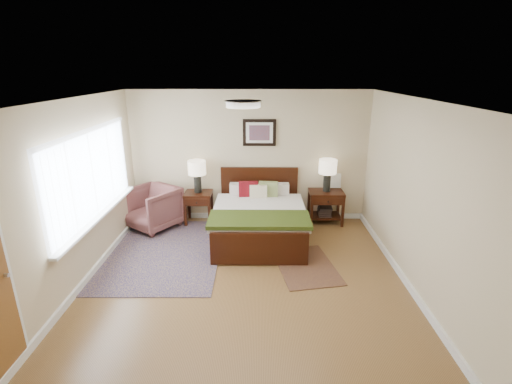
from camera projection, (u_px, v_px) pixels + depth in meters
floor at (245, 287)px, 5.10m from camera, size 5.00×5.00×0.00m
back_wall at (249, 157)px, 7.07m from camera, size 4.50×0.04×2.50m
front_wall at (229, 337)px, 2.33m from camera, size 4.50×0.04×2.50m
left_wall at (68, 201)px, 4.72m from camera, size 0.04×5.00×2.50m
right_wall at (422, 202)px, 4.69m from camera, size 0.04×5.00×2.50m
ceiling at (243, 101)px, 4.31m from camera, size 4.50×5.00×0.02m
window at (94, 176)px, 5.35m from camera, size 0.11×2.72×1.32m
ceil_fixture at (243, 104)px, 4.32m from camera, size 0.44×0.44×0.08m
bed at (259, 213)px, 6.42m from camera, size 1.60×1.92×1.04m
wall_art at (259, 133)px, 6.89m from camera, size 0.62×0.05×0.50m
nightstand_left at (198, 199)px, 7.09m from camera, size 0.51×0.46×0.61m
nightstand_right at (326, 204)px, 7.11m from camera, size 0.65×0.48×0.64m
lamp_left at (197, 171)px, 6.93m from camera, size 0.33×0.33×0.61m
lamp_right at (328, 169)px, 6.90m from camera, size 0.33×0.33×0.61m
armchair at (152, 208)px, 6.89m from camera, size 1.18×1.19×0.79m
rug_persian at (165, 252)px, 6.06m from camera, size 1.82×2.56×0.01m
rug_navy at (306, 266)px, 5.63m from camera, size 1.04×1.37×0.01m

